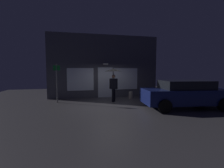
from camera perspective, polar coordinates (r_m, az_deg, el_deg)
The scene contains 7 objects.
ground_plane at distance 9.72m, azimuth -0.03°, elevation -6.83°, with size 18.00×18.00×0.00m, color #423F44.
building_facade at distance 11.83m, azimuth -2.57°, elevation 6.23°, with size 8.13×0.48×4.58m.
person_with_umbrella at distance 9.98m, azimuth 0.56°, elevation 2.84°, with size 1.09×1.09×2.09m.
parked_car at distance 9.15m, azimuth 24.74°, elevation -3.20°, with size 4.54×2.38×1.45m.
street_sign_post at distance 10.23m, azimuth -19.17°, elevation 1.10°, with size 0.40×0.07×2.37m.
sidewalk_bollard at distance 11.31m, azimuth 6.72°, elevation -3.97°, with size 0.28×0.28×0.49m, color #B2A899.
sidewalk_bollard_2 at distance 12.11m, azimuth 13.33°, elevation -3.55°, with size 0.21×0.21×0.47m, color #B2A899.
Camera 1 is at (-2.10, -9.29, 1.94)m, focal length 25.47 mm.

